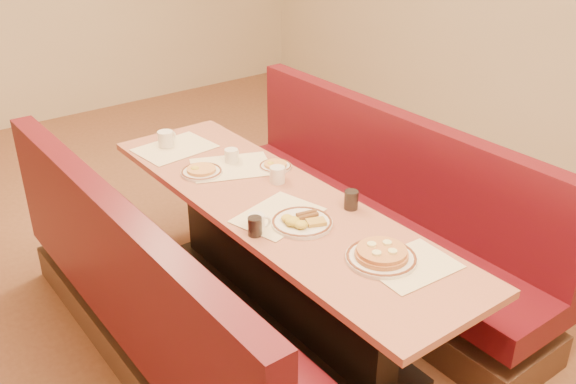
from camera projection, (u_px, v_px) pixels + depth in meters
ground at (278, 316)px, 3.72m from camera, size 8.00×8.00×0.00m
diner_table at (277, 262)px, 3.54m from camera, size 0.70×2.50×0.75m
booth_left at (157, 314)px, 3.16m from camera, size 0.55×2.50×1.05m
booth_right at (373, 224)px, 3.94m from camera, size 0.55×2.50×1.05m
placemat_near_left at (278, 215)px, 3.24m from camera, size 0.48×0.41×0.00m
placemat_near_right at (412, 265)px, 2.83m from camera, size 0.40×0.31×0.00m
placemat_far_left at (175, 148)px, 4.00m from camera, size 0.48×0.38×0.00m
placemat_far_right at (231, 167)px, 3.75m from camera, size 0.55×0.49×0.00m
pancake_plate at (381, 256)px, 2.86m from camera, size 0.32×0.32×0.07m
eggs_plate at (301, 222)px, 3.15m from camera, size 0.30×0.30×0.06m
extra_plate_mid at (275, 166)px, 3.75m from camera, size 0.19×0.19×0.04m
extra_plate_far at (201, 171)px, 3.67m from camera, size 0.24×0.24×0.05m
coffee_mug_a at (278, 174)px, 3.56m from camera, size 0.12×0.09×0.09m
coffee_mug_b at (257, 222)px, 3.09m from camera, size 0.11×0.08×0.08m
coffee_mug_c at (232, 156)px, 3.80m from camera, size 0.11×0.08×0.09m
coffee_mug_d at (166, 139)px, 4.01m from camera, size 0.14×0.10×0.10m
soda_tumbler_near at (255, 226)px, 3.05m from camera, size 0.07×0.07×0.09m
soda_tumbler_mid at (351, 200)px, 3.29m from camera, size 0.07×0.07×0.10m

